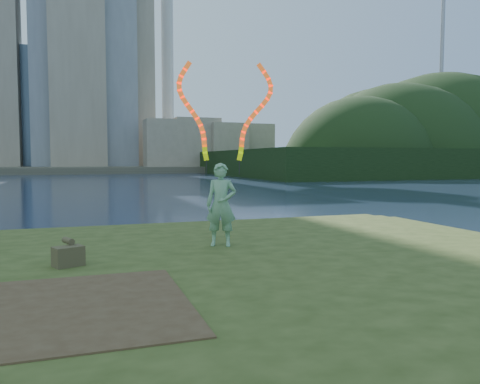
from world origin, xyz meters
name	(u,v)px	position (x,y,z in m)	size (l,w,h in m)	color
ground	(181,289)	(0.00, 0.00, 0.00)	(320.00, 320.00, 0.00)	#18243D
grassy_knoll	(211,306)	(0.00, -2.30, 0.34)	(20.00, 18.00, 0.80)	#344217
dirt_patch	(53,309)	(-2.20, -3.20, 0.81)	(3.20, 3.00, 0.02)	#47331E
far_shore	(90,169)	(0.00, 95.00, 0.60)	(320.00, 40.00, 1.20)	#4F4A3A
observation_tower	(167,2)	(18.00, 102.00, 39.11)	(10.00, 10.00, 58.00)	silver
wooded_hill	(437,173)	(59.57, 59.96, 0.16)	(78.00, 50.00, 63.00)	black
woman_with_ribbons	(222,178)	(0.89, 0.13, 2.20)	(1.93, 0.83, 4.09)	#166629
canvas_bag	(68,255)	(-2.08, -0.82, 0.98)	(0.55, 0.62, 0.44)	#433D26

